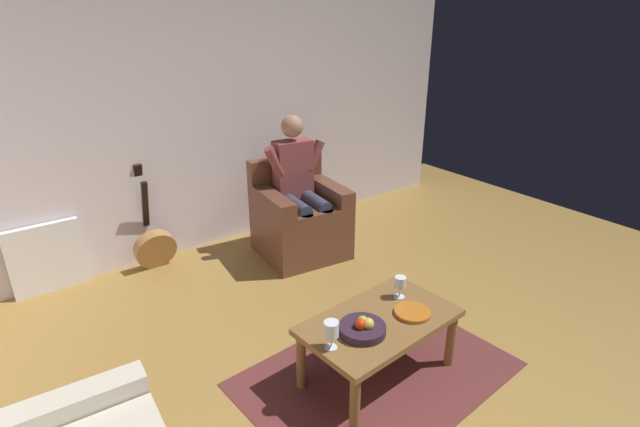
{
  "coord_description": "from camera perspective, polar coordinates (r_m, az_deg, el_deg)",
  "views": [
    {
      "loc": [
        1.97,
        1.25,
        2.18
      ],
      "look_at": [
        -0.09,
        -1.54,
        0.72
      ],
      "focal_mm": 27.42,
      "sensor_mm": 36.0,
      "label": 1
    }
  ],
  "objects": [
    {
      "name": "armchair",
      "position": [
        4.62,
        -2.44,
        -0.72
      ],
      "size": [
        0.82,
        0.82,
        0.88
      ],
      "rotation": [
        0.0,
        0.0,
        -0.12
      ],
      "color": "brown",
      "rests_on": "ground"
    },
    {
      "name": "radiator",
      "position": [
        4.59,
        -29.3,
        -4.57
      ],
      "size": [
        0.57,
        0.06,
        0.59
      ],
      "primitive_type": "cube",
      "color": "white",
      "rests_on": "ground"
    },
    {
      "name": "coffee_table",
      "position": [
        3.11,
        6.96,
        -13.07
      ],
      "size": [
        1.01,
        0.64,
        0.43
      ],
      "rotation": [
        0.0,
        0.0,
        0.07
      ],
      "color": "brown",
      "rests_on": "ground"
    },
    {
      "name": "rug",
      "position": [
        3.34,
        6.65,
        -18.08
      ],
      "size": [
        1.75,
        1.28,
        0.01
      ],
      "primitive_type": "cube",
      "rotation": [
        0.0,
        0.0,
        0.07
      ],
      "color": "#592827",
      "rests_on": "ground"
    },
    {
      "name": "wall_back",
      "position": [
        4.77,
        -11.65,
        11.21
      ],
      "size": [
        5.66,
        0.06,
        2.52
      ],
      "primitive_type": "cube",
      "color": "silver",
      "rests_on": "ground"
    },
    {
      "name": "fruit_bowl",
      "position": [
        2.93,
        5.0,
        -13.15
      ],
      "size": [
        0.28,
        0.28,
        0.11
      ],
      "color": "#2D1D2D",
      "rests_on": "coffee_table"
    },
    {
      "name": "wine_glass_far",
      "position": [
        3.25,
        9.34,
        -8.08
      ],
      "size": [
        0.07,
        0.07,
        0.15
      ],
      "color": "silver",
      "rests_on": "coffee_table"
    },
    {
      "name": "decorative_dish",
      "position": [
        3.14,
        10.74,
        -11.28
      ],
      "size": [
        0.23,
        0.23,
        0.02
      ],
      "primitive_type": "cylinder",
      "color": "#B2601D",
      "rests_on": "coffee_table"
    },
    {
      "name": "person_seated",
      "position": [
        4.47,
        -2.38,
        3.46
      ],
      "size": [
        0.62,
        0.63,
        1.31
      ],
      "rotation": [
        0.0,
        0.0,
        -0.12
      ],
      "color": "brown",
      "rests_on": "ground"
    },
    {
      "name": "wine_glass_near",
      "position": [
        2.76,
        1.32,
        -13.49
      ],
      "size": [
        0.09,
        0.09,
        0.17
      ],
      "color": "silver",
      "rests_on": "coffee_table"
    },
    {
      "name": "ground_plane",
      "position": [
        3.19,
        16.42,
        -21.47
      ],
      "size": [
        7.12,
        7.12,
        0.0
      ],
      "primitive_type": "plane",
      "color": "olive"
    },
    {
      "name": "guitar",
      "position": [
        4.64,
        -18.76,
        -3.54
      ],
      "size": [
        0.37,
        0.31,
        0.94
      ],
      "color": "#A87542",
      "rests_on": "ground"
    }
  ]
}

